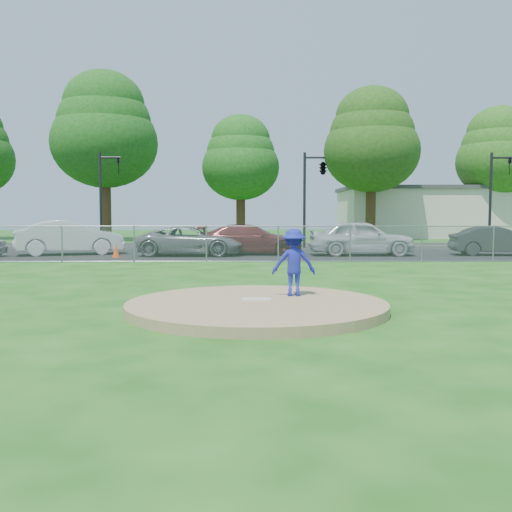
{
  "coord_description": "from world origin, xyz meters",
  "views": [
    {
      "loc": [
        -0.1,
        -11.7,
        2.02
      ],
      "look_at": [
        0.0,
        2.0,
        1.0
      ],
      "focal_mm": 40.0,
      "sensor_mm": 36.0,
      "label": 1
    }
  ],
  "objects_px": {
    "tree_left": "(104,129)",
    "parked_car_charcoal": "(496,241)",
    "tree_far_right": "(499,152)",
    "commercial_building": "(436,212)",
    "parked_car_darkred": "(250,239)",
    "parked_car_gray": "(190,241)",
    "parked_car_white": "(70,237)",
    "traffic_signal_left": "(105,191)",
    "tree_right": "(372,139)",
    "traffic_signal_center": "(321,169)",
    "traffic_signal_right": "(495,191)",
    "tree_center": "(241,157)",
    "traffic_cone": "(116,250)",
    "parked_car_pearl": "(361,238)",
    "pitcher": "(294,262)"
  },
  "relations": [
    {
      "from": "tree_left",
      "to": "parked_car_charcoal",
      "type": "xyz_separation_m",
      "value": [
        22.7,
        -15.31,
        -7.53
      ]
    },
    {
      "from": "tree_far_right",
      "to": "commercial_building",
      "type": "bearing_deg",
      "value": 143.13
    },
    {
      "from": "parked_car_darkred",
      "to": "tree_far_right",
      "type": "bearing_deg",
      "value": -46.12
    },
    {
      "from": "parked_car_gray",
      "to": "parked_car_white",
      "type": "bearing_deg",
      "value": 84.43
    },
    {
      "from": "traffic_signal_left",
      "to": "parked_car_charcoal",
      "type": "height_order",
      "value": "traffic_signal_left"
    },
    {
      "from": "tree_left",
      "to": "tree_right",
      "type": "height_order",
      "value": "tree_left"
    },
    {
      "from": "traffic_signal_left",
      "to": "parked_car_gray",
      "type": "bearing_deg",
      "value": -48.38
    },
    {
      "from": "traffic_signal_center",
      "to": "traffic_signal_right",
      "type": "relative_size",
      "value": 1.0
    },
    {
      "from": "tree_center",
      "to": "traffic_cone",
      "type": "height_order",
      "value": "tree_center"
    },
    {
      "from": "traffic_signal_center",
      "to": "parked_car_charcoal",
      "type": "distance_m",
      "value": 10.72
    },
    {
      "from": "parked_car_darkred",
      "to": "parked_car_pearl",
      "type": "xyz_separation_m",
      "value": [
        5.35,
        -0.63,
        0.12
      ]
    },
    {
      "from": "tree_right",
      "to": "tree_far_right",
      "type": "relative_size",
      "value": 1.08
    },
    {
      "from": "tree_center",
      "to": "tree_left",
      "type": "bearing_deg",
      "value": -163.3
    },
    {
      "from": "tree_right",
      "to": "pitcher",
      "type": "relative_size",
      "value": 7.83
    },
    {
      "from": "parked_car_pearl",
      "to": "traffic_cone",
      "type": "bearing_deg",
      "value": 96.53
    },
    {
      "from": "parked_car_darkred",
      "to": "parked_car_charcoal",
      "type": "height_order",
      "value": "parked_car_darkred"
    },
    {
      "from": "tree_left",
      "to": "traffic_cone",
      "type": "height_order",
      "value": "tree_left"
    },
    {
      "from": "parked_car_white",
      "to": "tree_right",
      "type": "bearing_deg",
      "value": -68.18
    },
    {
      "from": "tree_left",
      "to": "parked_car_darkred",
      "type": "distance_m",
      "value": 19.7
    },
    {
      "from": "parked_car_pearl",
      "to": "parked_car_charcoal",
      "type": "relative_size",
      "value": 1.19
    },
    {
      "from": "tree_center",
      "to": "parked_car_pearl",
      "type": "height_order",
      "value": "tree_center"
    },
    {
      "from": "traffic_signal_right",
      "to": "parked_car_pearl",
      "type": "xyz_separation_m",
      "value": [
        -9.06,
        -6.29,
        -2.5
      ]
    },
    {
      "from": "parked_car_white",
      "to": "parked_car_pearl",
      "type": "relative_size",
      "value": 1.02
    },
    {
      "from": "traffic_signal_left",
      "to": "traffic_signal_center",
      "type": "relative_size",
      "value": 1.0
    },
    {
      "from": "traffic_signal_right",
      "to": "traffic_cone",
      "type": "xyz_separation_m",
      "value": [
        -20.56,
        -7.65,
        -3.02
      ]
    },
    {
      "from": "commercial_building",
      "to": "tree_right",
      "type": "distance_m",
      "value": 10.73
    },
    {
      "from": "traffic_cone",
      "to": "parked_car_darkred",
      "type": "height_order",
      "value": "parked_car_darkred"
    },
    {
      "from": "traffic_signal_left",
      "to": "traffic_signal_right",
      "type": "relative_size",
      "value": 1.0
    },
    {
      "from": "parked_car_pearl",
      "to": "commercial_building",
      "type": "bearing_deg",
      "value": -26.12
    },
    {
      "from": "traffic_signal_left",
      "to": "parked_car_charcoal",
      "type": "bearing_deg",
      "value": -17.12
    },
    {
      "from": "tree_right",
      "to": "parked_car_charcoal",
      "type": "height_order",
      "value": "tree_right"
    },
    {
      "from": "parked_car_white",
      "to": "parked_car_darkred",
      "type": "height_order",
      "value": "parked_car_white"
    },
    {
      "from": "commercial_building",
      "to": "pitcher",
      "type": "xyz_separation_m",
      "value": [
        -15.17,
        -37.14,
        -1.22
      ]
    },
    {
      "from": "pitcher",
      "to": "parked_car_gray",
      "type": "distance_m",
      "value": 15.24
    },
    {
      "from": "tree_center",
      "to": "traffic_signal_left",
      "type": "bearing_deg",
      "value": -122.9
    },
    {
      "from": "tree_center",
      "to": "pitcher",
      "type": "bearing_deg",
      "value": -86.84
    },
    {
      "from": "parked_car_darkred",
      "to": "traffic_cone",
      "type": "bearing_deg",
      "value": 109.04
    },
    {
      "from": "traffic_signal_right",
      "to": "traffic_signal_left",
      "type": "bearing_deg",
      "value": 180.0
    },
    {
      "from": "tree_left",
      "to": "parked_car_pearl",
      "type": "distance_m",
      "value": 23.45
    },
    {
      "from": "traffic_cone",
      "to": "parked_car_pearl",
      "type": "xyz_separation_m",
      "value": [
        11.5,
        1.36,
        0.52
      ]
    },
    {
      "from": "commercial_building",
      "to": "parked_car_white",
      "type": "bearing_deg",
      "value": -139.13
    },
    {
      "from": "pitcher",
      "to": "parked_car_gray",
      "type": "bearing_deg",
      "value": -77.33
    },
    {
      "from": "traffic_signal_left",
      "to": "traffic_cone",
      "type": "height_order",
      "value": "traffic_signal_left"
    },
    {
      "from": "traffic_signal_center",
      "to": "traffic_cone",
      "type": "relative_size",
      "value": 8.41
    },
    {
      "from": "tree_left",
      "to": "traffic_signal_center",
      "type": "relative_size",
      "value": 2.24
    },
    {
      "from": "traffic_signal_right",
      "to": "parked_car_darkred",
      "type": "height_order",
      "value": "traffic_signal_right"
    },
    {
      "from": "tree_right",
      "to": "parked_car_charcoal",
      "type": "distance_m",
      "value": 17.93
    },
    {
      "from": "tree_right",
      "to": "parked_car_darkred",
      "type": "height_order",
      "value": "tree_right"
    },
    {
      "from": "parked_car_darkred",
      "to": "parked_car_pearl",
      "type": "distance_m",
      "value": 5.39
    },
    {
      "from": "tree_left",
      "to": "traffic_signal_left",
      "type": "bearing_deg",
      "value": -76.04
    }
  ]
}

